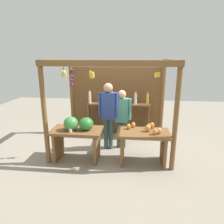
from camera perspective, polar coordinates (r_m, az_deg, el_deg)
ground_plane at (r=5.35m, az=0.22°, el=-9.84°), size 12.00×12.00×0.00m
market_stall at (r=5.34m, az=0.63°, el=5.01°), size 2.80×2.03×2.23m
fruit_counter_left at (r=4.55m, az=-9.78°, el=-5.80°), size 1.12×0.64×1.04m
fruit_counter_right at (r=4.47m, az=8.90°, el=-7.82°), size 1.12×0.64×0.88m
bottle_shelf_unit at (r=5.75m, az=1.81°, el=0.40°), size 1.79×0.22×1.36m
vendor_man at (r=4.92m, az=-1.08°, el=0.50°), size 0.48×0.23×1.69m
vendor_woman at (r=5.03m, az=2.75°, el=-0.66°), size 0.48×0.20×1.50m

